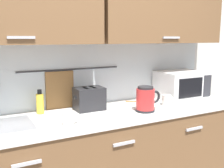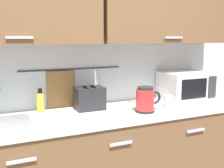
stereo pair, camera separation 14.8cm
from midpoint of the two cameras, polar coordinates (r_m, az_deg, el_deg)
counter_unit at (r=2.36m, az=0.06°, el=-16.37°), size 2.53×0.64×0.90m
back_wall_assembly at (r=2.34m, az=-2.05°, el=10.42°), size 3.70×0.41×2.50m
microwave at (r=2.75m, az=16.82°, el=-0.32°), size 0.46×0.35×0.27m
electric_kettle at (r=2.20m, az=9.09°, el=-3.34°), size 0.23×0.16×0.21m
dish_soap_bottle at (r=2.22m, az=-13.15°, el=-3.75°), size 0.06×0.06×0.20m
mug_near_sink at (r=1.90m, az=-7.73°, el=-7.10°), size 0.12×0.08×0.09m
toaster at (r=2.26m, az=-2.96°, el=-3.06°), size 0.26×0.17×0.19m
mug_by_kettle at (r=2.43m, az=13.67°, el=-3.55°), size 0.12×0.08×0.09m
wooden_spoon at (r=2.53m, az=8.91°, el=-3.84°), size 0.25×0.17×0.01m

